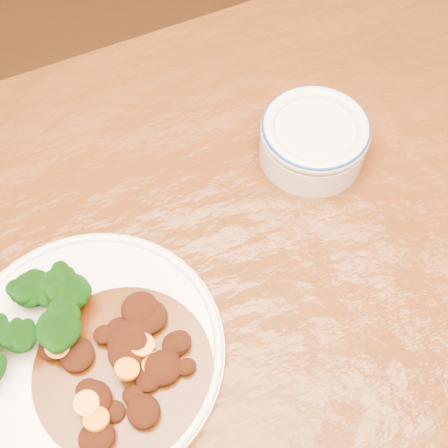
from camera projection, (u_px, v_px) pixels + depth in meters
name	position (u px, v px, depth m)	size (l,w,h in m)	color
ground	(228.00, 441.00, 1.36)	(4.00, 4.00, 0.00)	#402810
dining_table	(231.00, 328.00, 0.78)	(1.52, 0.93, 0.75)	#4F230E
dinner_plate	(89.00, 352.00, 0.67)	(0.29, 0.29, 0.02)	white
broccoli_florets	(36.00, 318.00, 0.66)	(0.15, 0.10, 0.05)	olive
mince_stew	(125.00, 361.00, 0.65)	(0.19, 0.19, 0.03)	#472107
dip_bowl	(314.00, 138.00, 0.79)	(0.14, 0.14, 0.06)	beige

